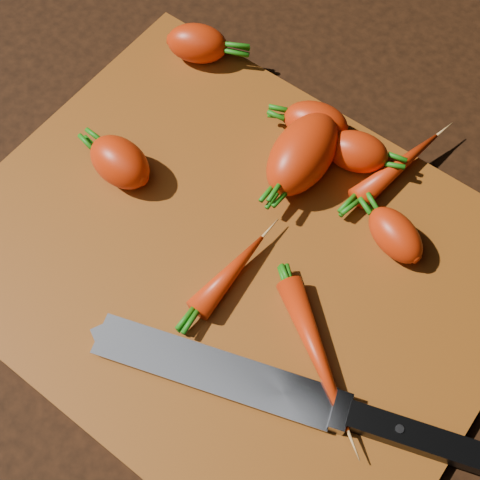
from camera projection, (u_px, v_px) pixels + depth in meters
The scene contains 12 objects.
ground at pixel (234, 264), 0.64m from camera, with size 2.00×2.00×0.01m, color black.
cutting_board at pixel (234, 259), 0.63m from camera, with size 0.50×0.40×0.01m, color #89420D.
carrot_0 at pixel (197, 43), 0.71m from camera, with size 0.06×0.04×0.04m, color red.
carrot_1 at pixel (120, 162), 0.64m from camera, with size 0.07×0.05×0.05m, color red.
carrot_2 at pixel (303, 154), 0.64m from camera, with size 0.10×0.06×0.06m, color red.
carrot_3 at pixel (316, 122), 0.67m from camera, with size 0.06×0.04×0.04m, color red.
carrot_4 at pixel (357, 152), 0.65m from camera, with size 0.06×0.04×0.04m, color red.
carrot_5 at pixel (395, 235), 0.61m from camera, with size 0.06×0.04×0.04m, color red.
carrot_6 at pixel (398, 167), 0.65m from camera, with size 0.11×0.02×0.02m, color red.
carrot_7 at pixel (317, 353), 0.57m from camera, with size 0.14×0.02×0.02m, color red.
carrot_8 at pixel (230, 273), 0.60m from camera, with size 0.09×0.02×0.02m, color red.
knife at pixel (236, 378), 0.56m from camera, with size 0.33×0.14×0.02m.
Camera 1 is at (0.17, -0.21, 0.57)m, focal length 50.00 mm.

